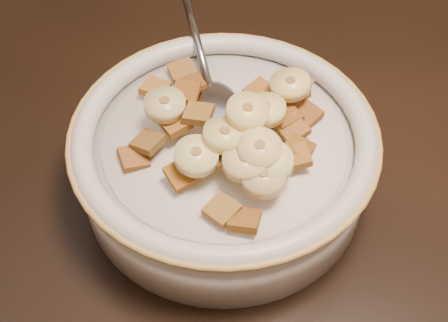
# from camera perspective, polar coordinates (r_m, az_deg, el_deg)

# --- Properties ---
(cereal_bowl) EXTENTS (0.22, 0.22, 0.05)m
(cereal_bowl) POSITION_cam_1_polar(r_m,az_deg,el_deg) (0.49, 0.00, -0.24)
(cereal_bowl) COLOR #B4B1A8
(cereal_bowl) RESTS_ON table
(milk) EXTENTS (0.19, 0.19, 0.00)m
(milk) POSITION_cam_1_polar(r_m,az_deg,el_deg) (0.47, 0.00, 1.84)
(milk) COLOR white
(milk) RESTS_ON cereal_bowl
(spoon) EXTENTS (0.06, 0.06, 0.01)m
(spoon) POSITION_cam_1_polar(r_m,az_deg,el_deg) (0.49, -0.92, 5.22)
(spoon) COLOR gray
(spoon) RESTS_ON cereal_bowl
(cereal_square_0) EXTENTS (0.03, 0.03, 0.01)m
(cereal_square_0) POSITION_cam_1_polar(r_m,az_deg,el_deg) (0.50, 6.41, 6.33)
(cereal_square_0) COLOR brown
(cereal_square_0) RESTS_ON milk
(cereal_square_1) EXTENTS (0.03, 0.03, 0.01)m
(cereal_square_1) POSITION_cam_1_polar(r_m,az_deg,el_deg) (0.46, 6.84, 1.16)
(cereal_square_1) COLOR brown
(cereal_square_1) RESTS_ON milk
(cereal_square_2) EXTENTS (0.03, 0.03, 0.01)m
(cereal_square_2) POSITION_cam_1_polar(r_m,az_deg,el_deg) (0.47, 6.29, 2.90)
(cereal_square_2) COLOR olive
(cereal_square_2) RESTS_ON milk
(cereal_square_3) EXTENTS (0.03, 0.03, 0.01)m
(cereal_square_3) POSITION_cam_1_polar(r_m,az_deg,el_deg) (0.42, -0.20, -4.48)
(cereal_square_3) COLOR olive
(cereal_square_3) RESTS_ON milk
(cereal_square_4) EXTENTS (0.03, 0.03, 0.01)m
(cereal_square_4) POSITION_cam_1_polar(r_m,az_deg,el_deg) (0.46, -4.43, 3.49)
(cereal_square_4) COLOR #96531B
(cereal_square_4) RESTS_ON milk
(cereal_square_5) EXTENTS (0.03, 0.03, 0.01)m
(cereal_square_5) POSITION_cam_1_polar(r_m,az_deg,el_deg) (0.51, 6.11, 6.93)
(cereal_square_5) COLOR brown
(cereal_square_5) RESTS_ON milk
(cereal_square_6) EXTENTS (0.02, 0.02, 0.01)m
(cereal_square_6) POSITION_cam_1_polar(r_m,az_deg,el_deg) (0.44, 0.49, 0.47)
(cereal_square_6) COLOR olive
(cereal_square_6) RESTS_ON milk
(cereal_square_7) EXTENTS (0.03, 0.03, 0.01)m
(cereal_square_7) POSITION_cam_1_polar(r_m,az_deg,el_deg) (0.46, -8.27, 0.26)
(cereal_square_7) COLOR brown
(cereal_square_7) RESTS_ON milk
(cereal_square_8) EXTENTS (0.03, 0.03, 0.01)m
(cereal_square_8) POSITION_cam_1_polar(r_m,az_deg,el_deg) (0.48, 5.71, 4.04)
(cereal_square_8) COLOR brown
(cereal_square_8) RESTS_ON milk
(cereal_square_9) EXTENTS (0.02, 0.02, 0.01)m
(cereal_square_9) POSITION_cam_1_polar(r_m,az_deg,el_deg) (0.44, 4.66, -0.17)
(cereal_square_9) COLOR brown
(cereal_square_9) RESTS_ON milk
(cereal_square_10) EXTENTS (0.03, 0.03, 0.01)m
(cereal_square_10) POSITION_cam_1_polar(r_m,az_deg,el_deg) (0.50, -3.00, 6.98)
(cereal_square_10) COLOR brown
(cereal_square_10) RESTS_ON milk
(cereal_square_11) EXTENTS (0.02, 0.02, 0.01)m
(cereal_square_11) POSITION_cam_1_polar(r_m,az_deg,el_deg) (0.49, -3.50, 6.31)
(cereal_square_11) COLOR brown
(cereal_square_11) RESTS_ON milk
(cereal_square_12) EXTENTS (0.03, 0.03, 0.01)m
(cereal_square_12) POSITION_cam_1_polar(r_m,az_deg,el_deg) (0.49, 7.51, 4.25)
(cereal_square_12) COLOR brown
(cereal_square_12) RESTS_ON milk
(cereal_square_13) EXTENTS (0.03, 0.03, 0.01)m
(cereal_square_13) POSITION_cam_1_polar(r_m,az_deg,el_deg) (0.46, -6.97, 1.73)
(cereal_square_13) COLOR brown
(cereal_square_13) RESTS_ON milk
(cereal_square_14) EXTENTS (0.03, 0.03, 0.01)m
(cereal_square_14) POSITION_cam_1_polar(r_m,az_deg,el_deg) (0.45, 6.55, 0.40)
(cereal_square_14) COLOR #915825
(cereal_square_14) RESTS_ON milk
(cereal_square_15) EXTENTS (0.03, 0.03, 0.01)m
(cereal_square_15) POSITION_cam_1_polar(r_m,az_deg,el_deg) (0.50, 3.30, 6.42)
(cereal_square_15) COLOR #9C521F
(cereal_square_15) RESTS_ON milk
(cereal_square_16) EXTENTS (0.03, 0.03, 0.01)m
(cereal_square_16) POSITION_cam_1_polar(r_m,az_deg,el_deg) (0.44, 3.99, 0.02)
(cereal_square_16) COLOR olive
(cereal_square_16) RESTS_ON milk
(cereal_square_17) EXTENTS (0.02, 0.02, 0.01)m
(cereal_square_17) POSITION_cam_1_polar(r_m,az_deg,el_deg) (0.46, -2.34, 4.34)
(cereal_square_17) COLOR brown
(cereal_square_17) RESTS_ON milk
(cereal_square_18) EXTENTS (0.02, 0.02, 0.01)m
(cereal_square_18) POSITION_cam_1_polar(r_m,az_deg,el_deg) (0.48, 5.02, 4.68)
(cereal_square_18) COLOR brown
(cereal_square_18) RESTS_ON milk
(cereal_square_19) EXTENTS (0.02, 0.02, 0.01)m
(cereal_square_19) POSITION_cam_1_polar(r_m,az_deg,el_deg) (0.50, 6.85, 6.84)
(cereal_square_19) COLOR brown
(cereal_square_19) RESTS_ON milk
(cereal_square_20) EXTENTS (0.02, 0.02, 0.01)m
(cereal_square_20) POSITION_cam_1_polar(r_m,az_deg,el_deg) (0.50, -6.30, 6.65)
(cereal_square_20) COLOR #935421
(cereal_square_20) RESTS_ON milk
(cereal_square_21) EXTENTS (0.03, 0.03, 0.01)m
(cereal_square_21) POSITION_cam_1_polar(r_m,az_deg,el_deg) (0.52, -3.87, 8.25)
(cereal_square_21) COLOR brown
(cereal_square_21) RESTS_ON milk
(cereal_square_22) EXTENTS (0.03, 0.03, 0.01)m
(cereal_square_22) POSITION_cam_1_polar(r_m,az_deg,el_deg) (0.44, -3.88, -1.20)
(cereal_square_22) COLOR brown
(cereal_square_22) RESTS_ON milk
(cereal_square_23) EXTENTS (0.02, 0.02, 0.01)m
(cereal_square_23) POSITION_cam_1_polar(r_m,az_deg,el_deg) (0.42, 1.89, -5.40)
(cereal_square_23) COLOR brown
(cereal_square_23) RESTS_ON milk
(banana_slice_0) EXTENTS (0.03, 0.03, 0.01)m
(banana_slice_0) POSITION_cam_1_polar(r_m,az_deg,el_deg) (0.43, 3.33, 1.07)
(banana_slice_0) COLOR #F8E09F
(banana_slice_0) RESTS_ON milk
(banana_slice_1) EXTENTS (0.04, 0.04, 0.01)m
(banana_slice_1) POSITION_cam_1_polar(r_m,az_deg,el_deg) (0.43, 4.34, -0.10)
(banana_slice_1) COLOR beige
(banana_slice_1) RESTS_ON milk
(banana_slice_2) EXTENTS (0.04, 0.04, 0.01)m
(banana_slice_2) POSITION_cam_1_polar(r_m,az_deg,el_deg) (0.48, 6.06, 6.95)
(banana_slice_2) COLOR #FFDE81
(banana_slice_2) RESTS_ON milk
(banana_slice_3) EXTENTS (0.04, 0.04, 0.01)m
(banana_slice_3) POSITION_cam_1_polar(r_m,az_deg,el_deg) (0.43, 0.07, 2.37)
(banana_slice_3) COLOR #F6E67D
(banana_slice_3) RESTS_ON milk
(banana_slice_4) EXTENTS (0.04, 0.04, 0.01)m
(banana_slice_4) POSITION_cam_1_polar(r_m,az_deg,el_deg) (0.46, -5.43, 5.14)
(banana_slice_4) COLOR beige
(banana_slice_4) RESTS_ON milk
(banana_slice_5) EXTENTS (0.04, 0.04, 0.02)m
(banana_slice_5) POSITION_cam_1_polar(r_m,az_deg,el_deg) (0.43, 3.27, 1.09)
(banana_slice_5) COLOR #FFE082
(banana_slice_5) RESTS_ON milk
(banana_slice_6) EXTENTS (0.04, 0.04, 0.01)m
(banana_slice_6) POSITION_cam_1_polar(r_m,az_deg,el_deg) (0.43, -2.54, 0.47)
(banana_slice_6) COLOR #FBE28F
(banana_slice_6) RESTS_ON milk
(banana_slice_7) EXTENTS (0.04, 0.04, 0.01)m
(banana_slice_7) POSITION_cam_1_polar(r_m,az_deg,el_deg) (0.42, 3.60, -1.46)
(banana_slice_7) COLOR #D6C27E
(banana_slice_7) RESTS_ON milk
(banana_slice_8) EXTENTS (0.03, 0.03, 0.01)m
(banana_slice_8) POSITION_cam_1_polar(r_m,az_deg,el_deg) (0.44, 2.17, 4.49)
(banana_slice_8) COLOR #FBE07B
(banana_slice_8) RESTS_ON milk
(banana_slice_9) EXTENTS (0.04, 0.04, 0.01)m
(banana_slice_9) POSITION_cam_1_polar(r_m,az_deg,el_deg) (0.46, 3.77, 4.67)
(banana_slice_9) COLOR #EFD972
(banana_slice_9) RESTS_ON milk
(banana_slice_10) EXTENTS (0.04, 0.04, 0.01)m
(banana_slice_10) POSITION_cam_1_polar(r_m,az_deg,el_deg) (0.42, 1.90, -0.09)
(banana_slice_10) COLOR #CDB47F
(banana_slice_10) RESTS_ON milk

